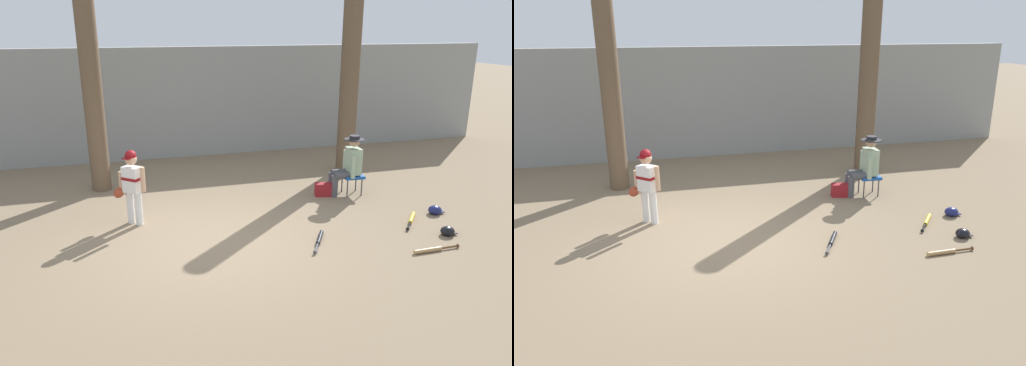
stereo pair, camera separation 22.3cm
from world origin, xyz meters
The scene contains 13 objects.
ground_plane centered at (0.00, 0.00, 0.00)m, with size 60.00×60.00×0.00m, color #7F6B51.
concrete_back_wall centered at (0.00, 5.54, 1.37)m, with size 18.00×0.36×2.74m, color gray.
tree_near_player centered at (-1.66, 3.24, 2.84)m, with size 0.64×0.64×6.36m.
tree_behind_spectator centered at (3.80, 3.10, 1.79)m, with size 0.57×0.57×4.13m.
young_ballplayer centered at (-1.12, 1.16, 0.74)m, with size 0.57×0.44×1.31m.
folding_stool centered at (3.18, 1.53, 0.36)m, with size 0.43×0.43×0.41m.
seated_spectator centered at (3.09, 1.54, 0.64)m, with size 0.67×0.54×1.20m.
handbag_beside_stool centered at (2.59, 1.57, 0.13)m, with size 0.34×0.18×0.26m, color maroon.
bat_yellow_trainer centered at (3.53, -0.08, 0.03)m, with size 0.56×0.64×0.07m.
bat_black_composite centered at (1.65, -0.40, 0.03)m, with size 0.46×0.72×0.07m.
bat_wood_tan centered at (3.12, -1.24, 0.03)m, with size 0.78×0.07×0.07m.
batting_helmet_navy centered at (4.13, 0.09, 0.07)m, with size 0.29×0.22×0.17m.
batting_helmet_black centered at (3.75, -0.77, 0.07)m, with size 0.27×0.21×0.16m.
Camera 2 is at (-1.12, -7.01, 3.29)m, focal length 34.50 mm.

